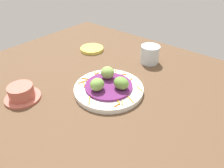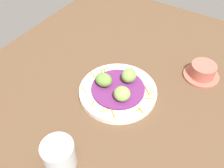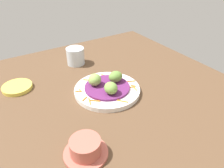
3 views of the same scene
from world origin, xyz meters
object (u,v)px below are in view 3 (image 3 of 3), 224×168
at_px(guac_scoop_right, 111,88).
at_px(terracotta_bowl, 86,148).
at_px(main_plate, 107,90).
at_px(guac_scoop_left, 116,77).
at_px(guac_scoop_center, 95,80).
at_px(water_glass, 76,56).
at_px(side_plate_small, 17,87).

height_order(guac_scoop_right, terracotta_bowl, guac_scoop_right).
distance_m(main_plate, guac_scoop_left, 0.06).
bearing_deg(terracotta_bowl, guac_scoop_center, 146.68).
height_order(terracotta_bowl, water_glass, water_glass).
relative_size(main_plate, guac_scoop_center, 4.98).
relative_size(side_plate_small, water_glass, 1.38).
relative_size(guac_scoop_left, water_glass, 0.67).
distance_m(main_plate, guac_scoop_center, 0.06).
distance_m(guac_scoop_left, side_plate_small, 0.37).
relative_size(side_plate_small, terracotta_bowl, 0.94).
relative_size(guac_scoop_center, side_plate_small, 0.44).
xyz_separation_m(guac_scoop_left, guac_scoop_right, (0.06, -0.06, 0.00)).
relative_size(guac_scoop_center, terracotta_bowl, 0.41).
bearing_deg(main_plate, guac_scoop_left, 105.35).
bearing_deg(terracotta_bowl, guac_scoop_right, 132.83).
height_order(guac_scoop_left, side_plate_small, guac_scoop_left).
bearing_deg(guac_scoop_right, side_plate_small, -132.81).
distance_m(main_plate, side_plate_small, 0.34).
xyz_separation_m(main_plate, guac_scoop_right, (0.04, -0.01, 0.04)).
relative_size(guac_scoop_right, water_glass, 0.62).
height_order(side_plate_small, water_glass, water_glass).
distance_m(terracotta_bowl, water_glass, 0.52).
distance_m(side_plate_small, water_glass, 0.29).
xyz_separation_m(guac_scoop_left, water_glass, (-0.26, -0.05, -0.01)).
xyz_separation_m(terracotta_bowl, water_glass, (-0.49, 0.19, 0.02)).
bearing_deg(guac_scoop_left, water_glass, -170.14).
distance_m(guac_scoop_center, guac_scoop_right, 0.08).
bearing_deg(terracotta_bowl, side_plate_small, -168.79).
xyz_separation_m(guac_scoop_center, terracotta_bowl, (0.25, -0.16, -0.03)).
height_order(main_plate, water_glass, water_glass).
height_order(main_plate, guac_scoop_right, guac_scoop_right).
bearing_deg(terracotta_bowl, guac_scoop_left, 133.44).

